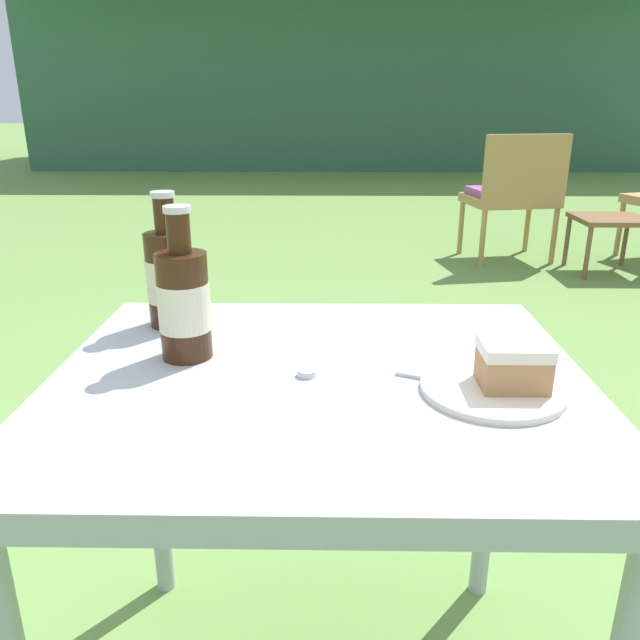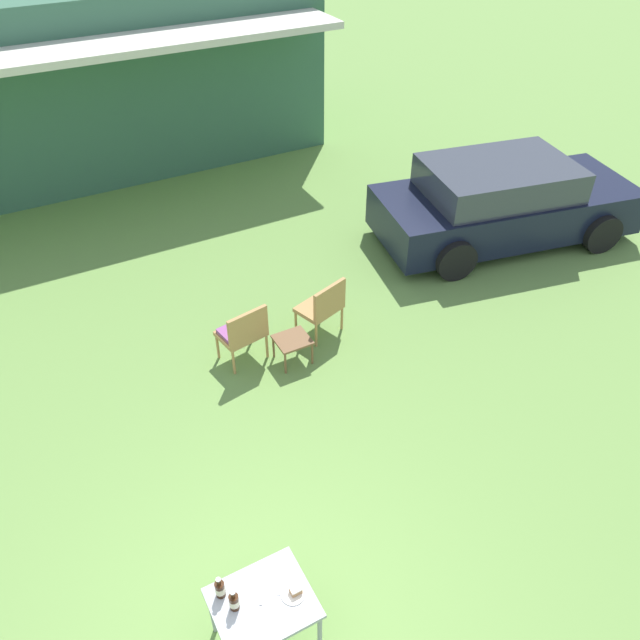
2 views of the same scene
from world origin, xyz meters
The scene contains 9 objects.
cabin_building centered at (0.42, 11.12, 1.67)m, with size 10.26×5.25×3.32m.
wicker_chair_cushioned centered at (1.27, 3.44, 0.49)m, with size 0.64×0.54×0.86m.
garden_side_table centered at (1.81, 3.14, 0.31)m, with size 0.44×0.41×0.36m.
patio_table centered at (0.00, 0.00, 0.61)m, with size 0.80×0.68×0.68m.
cake_on_plate centered at (0.26, -0.06, 0.70)m, with size 0.20×0.20×0.07m.
cola_bottle_near centered at (-0.21, 0.06, 0.77)m, with size 0.08×0.08×0.24m.
cola_bottle_far centered at (-0.27, 0.21, 0.77)m, with size 0.08×0.08×0.24m.
fork centered at (0.20, -0.04, 0.68)m, with size 0.18×0.09×0.01m.
loose_bottle_cap centered at (-0.02, -0.01, 0.69)m, with size 0.03×0.03×0.01m.
Camera 1 is at (0.02, -0.85, 1.07)m, focal length 35.00 mm.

